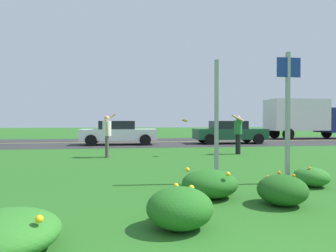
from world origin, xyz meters
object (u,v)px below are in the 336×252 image
(person_thrower_white_shirt, at_px, (107,132))
(car_dark_green_center_right, at_px, (229,132))
(sign_post_near_path, at_px, (216,122))
(car_white_center_left, at_px, (118,133))
(frisbee_orange, at_px, (185,121))
(box_truck_navy, at_px, (306,117))
(sign_post_by_roadside, at_px, (288,105))
(person_catcher_green_shirt, at_px, (238,131))

(person_thrower_white_shirt, bearing_deg, car_dark_green_center_right, 41.35)
(sign_post_near_path, xyz_separation_m, car_white_center_left, (-2.47, 11.81, -0.66))
(person_thrower_white_shirt, relative_size, frisbee_orange, 7.10)
(car_white_center_left, height_order, box_truck_navy, box_truck_navy)
(sign_post_by_roadside, height_order, box_truck_navy, box_truck_navy)
(person_catcher_green_shirt, distance_m, frisbee_orange, 2.52)
(person_thrower_white_shirt, relative_size, person_catcher_green_shirt, 1.02)
(sign_post_near_path, bearing_deg, car_dark_green_center_right, 68.93)
(box_truck_navy, bearing_deg, sign_post_near_path, -128.29)
(person_thrower_white_shirt, relative_size, car_white_center_left, 0.39)
(person_catcher_green_shirt, distance_m, box_truck_navy, 14.19)
(car_white_center_left, bearing_deg, box_truck_navy, 15.39)
(frisbee_orange, bearing_deg, person_thrower_white_shirt, 178.59)
(person_thrower_white_shirt, xyz_separation_m, frisbee_orange, (3.10, -0.08, 0.46))
(person_catcher_green_shirt, relative_size, box_truck_navy, 0.26)
(frisbee_orange, xyz_separation_m, box_truck_navy, (12.26, 10.66, 0.36))
(person_thrower_white_shirt, xyz_separation_m, person_catcher_green_shirt, (5.53, 0.39, 0.02))
(car_dark_green_center_right, bearing_deg, car_white_center_left, 180.00)
(person_thrower_white_shirt, xyz_separation_m, car_dark_green_center_right, (7.31, 6.44, -0.25))
(sign_post_by_roadside, distance_m, person_catcher_green_shirt, 6.16)
(sign_post_by_roadside, relative_size, car_white_center_left, 0.66)
(box_truck_navy, bearing_deg, person_thrower_white_shirt, -145.43)
(frisbee_orange, bearing_deg, person_catcher_green_shirt, 10.90)
(sign_post_near_path, distance_m, person_thrower_white_shirt, 6.06)
(person_catcher_green_shirt, distance_m, car_white_center_left, 8.01)
(person_catcher_green_shirt, distance_m, car_dark_green_center_right, 6.31)
(car_dark_green_center_right, bearing_deg, sign_post_near_path, -111.07)
(sign_post_near_path, bearing_deg, box_truck_navy, 51.71)
(sign_post_near_path, relative_size, car_white_center_left, 0.62)
(sign_post_by_roadside, distance_m, car_white_center_left, 12.76)
(sign_post_by_roadside, distance_m, frisbee_orange, 5.68)
(sign_post_by_roadside, xyz_separation_m, person_thrower_white_shirt, (-4.36, 5.61, -0.80))
(sign_post_near_path, height_order, person_thrower_white_shirt, sign_post_near_path)
(sign_post_by_roadside, xyz_separation_m, person_catcher_green_shirt, (1.17, 6.00, -0.78))
(sign_post_near_path, height_order, car_dark_green_center_right, sign_post_near_path)
(person_catcher_green_shirt, bearing_deg, person_thrower_white_shirt, -175.95)
(person_thrower_white_shirt, relative_size, car_dark_green_center_right, 0.39)
(sign_post_by_roadside, xyz_separation_m, car_dark_green_center_right, (2.95, 12.04, -1.05))
(sign_post_near_path, bearing_deg, car_white_center_left, 101.83)
(frisbee_orange, bearing_deg, sign_post_near_path, -93.67)
(person_thrower_white_shirt, height_order, person_catcher_green_shirt, person_thrower_white_shirt)
(sign_post_near_path, height_order, sign_post_by_roadside, sign_post_by_roadside)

